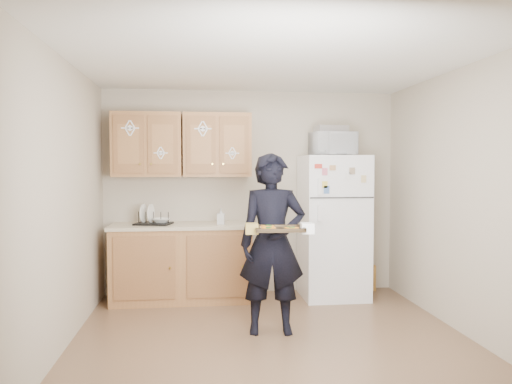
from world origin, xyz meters
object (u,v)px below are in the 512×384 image
Objects in this scene: refrigerator at (333,227)px; dish_rack at (153,218)px; person at (272,244)px; baking_tray at (280,230)px; microwave at (333,144)px.

dish_rack is at bearing 178.89° from refrigerator.
person is 3.95× the size of baking_tray.
microwave reaches higher than baking_tray.
baking_tray is 1.88m from microwave.
refrigerator reaches higher than dish_rack.
refrigerator is 1.51m from person.
refrigerator is 0.99m from microwave.
baking_tray is at bearing -129.73° from microwave.
baking_tray is 0.86× the size of microwave.
baking_tray is (0.02, -0.30, 0.17)m from person.
baking_tray is (-0.90, -1.50, 0.17)m from refrigerator.
dish_rack is (-2.10, 0.09, -0.86)m from microwave.
refrigerator is at bearing -1.11° from dish_rack.
microwave is at bearing -118.96° from refrigerator.
person is at bearing 97.24° from baking_tray.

